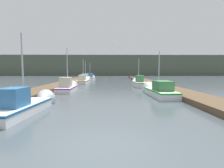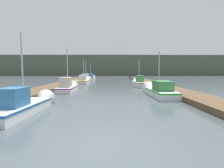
{
  "view_description": "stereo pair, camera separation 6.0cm",
  "coord_description": "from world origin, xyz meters",
  "px_view_note": "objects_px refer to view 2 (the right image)",
  "views": [
    {
      "loc": [
        0.2,
        -4.81,
        2.16
      ],
      "look_at": [
        0.42,
        9.7,
        0.98
      ],
      "focal_mm": 28.0,
      "sensor_mm": 36.0,
      "label": 1
    },
    {
      "loc": [
        0.26,
        -4.81,
        2.16
      ],
      "look_at": [
        0.42,
        9.7,
        0.98
      ],
      "focal_mm": 28.0,
      "sensor_mm": 36.0,
      "label": 2
    }
  ],
  "objects_px": {
    "fishing_boat_6": "(91,78)",
    "mooring_piling_0": "(137,78)",
    "fishing_boat_0": "(26,104)",
    "fishing_boat_3": "(139,83)",
    "fishing_boat_5": "(86,79)",
    "mooring_piling_1": "(130,76)",
    "fishing_boat_4": "(84,81)",
    "mooring_piling_3": "(166,88)",
    "fishing_boat_1": "(158,90)",
    "seagull_lead": "(119,48)",
    "mooring_piling_2": "(137,79)",
    "channel_buoy": "(106,78)",
    "fishing_boat_2": "(68,87)"
  },
  "relations": [
    {
      "from": "fishing_boat_6",
      "to": "mooring_piling_2",
      "type": "bearing_deg",
      "value": -30.65
    },
    {
      "from": "fishing_boat_2",
      "to": "channel_buoy",
      "type": "height_order",
      "value": "fishing_boat_2"
    },
    {
      "from": "fishing_boat_0",
      "to": "fishing_boat_1",
      "type": "distance_m",
      "value": 10.05
    },
    {
      "from": "fishing_boat_1",
      "to": "mooring_piling_0",
      "type": "bearing_deg",
      "value": 83.98
    },
    {
      "from": "fishing_boat_6",
      "to": "fishing_boat_1",
      "type": "bearing_deg",
      "value": -67.77
    },
    {
      "from": "channel_buoy",
      "to": "fishing_boat_0",
      "type": "bearing_deg",
      "value": -95.42
    },
    {
      "from": "fishing_boat_4",
      "to": "mooring_piling_3",
      "type": "height_order",
      "value": "fishing_boat_4"
    },
    {
      "from": "fishing_boat_3",
      "to": "mooring_piling_1",
      "type": "xyz_separation_m",
      "value": [
        1.07,
        19.99,
        0.17
      ]
    },
    {
      "from": "fishing_boat_2",
      "to": "fishing_boat_3",
      "type": "height_order",
      "value": "fishing_boat_2"
    },
    {
      "from": "fishing_boat_3",
      "to": "mooring_piling_3",
      "type": "relative_size",
      "value": 5.32
    },
    {
      "from": "fishing_boat_5",
      "to": "mooring_piling_1",
      "type": "relative_size",
      "value": 4.98
    },
    {
      "from": "fishing_boat_0",
      "to": "fishing_boat_5",
      "type": "distance_m",
      "value": 24.28
    },
    {
      "from": "mooring_piling_0",
      "to": "mooring_piling_3",
      "type": "xyz_separation_m",
      "value": [
        -0.23,
        -17.93,
        -0.02
      ]
    },
    {
      "from": "fishing_boat_2",
      "to": "mooring_piling_0",
      "type": "xyz_separation_m",
      "value": [
        9.45,
        15.45,
        0.13
      ]
    },
    {
      "from": "fishing_boat_3",
      "to": "fishing_boat_4",
      "type": "relative_size",
      "value": 1.02
    },
    {
      "from": "fishing_boat_2",
      "to": "mooring_piling_0",
      "type": "distance_m",
      "value": 18.11
    },
    {
      "from": "fishing_boat_0",
      "to": "seagull_lead",
      "type": "relative_size",
      "value": 10.33
    },
    {
      "from": "mooring_piling_0",
      "to": "mooring_piling_2",
      "type": "relative_size",
      "value": 0.97
    },
    {
      "from": "mooring_piling_1",
      "to": "mooring_piling_2",
      "type": "bearing_deg",
      "value": -89.55
    },
    {
      "from": "fishing_boat_0",
      "to": "mooring_piling_0",
      "type": "bearing_deg",
      "value": 71.96
    },
    {
      "from": "fishing_boat_2",
      "to": "fishing_boat_4",
      "type": "xyz_separation_m",
      "value": [
        0.02,
        10.54,
        -0.01
      ]
    },
    {
      "from": "fishing_boat_1",
      "to": "fishing_boat_5",
      "type": "bearing_deg",
      "value": 112.09
    },
    {
      "from": "fishing_boat_1",
      "to": "seagull_lead",
      "type": "xyz_separation_m",
      "value": [
        -2.54,
        13.64,
        5.22
      ]
    },
    {
      "from": "fishing_boat_4",
      "to": "mooring_piling_1",
      "type": "relative_size",
      "value": 4.42
    },
    {
      "from": "fishing_boat_3",
      "to": "mooring_piling_0",
      "type": "xyz_separation_m",
      "value": [
        1.35,
        10.06,
        0.1
      ]
    },
    {
      "from": "fishing_boat_3",
      "to": "fishing_boat_5",
      "type": "bearing_deg",
      "value": 131.57
    },
    {
      "from": "fishing_boat_1",
      "to": "fishing_boat_3",
      "type": "bearing_deg",
      "value": 88.83
    },
    {
      "from": "fishing_boat_4",
      "to": "mooring_piling_2",
      "type": "xyz_separation_m",
      "value": [
        9.23,
        3.36,
        0.16
      ]
    },
    {
      "from": "fishing_boat_4",
      "to": "channel_buoy",
      "type": "distance_m",
      "value": 16.76
    },
    {
      "from": "seagull_lead",
      "to": "channel_buoy",
      "type": "bearing_deg",
      "value": -42.86
    },
    {
      "from": "fishing_boat_1",
      "to": "seagull_lead",
      "type": "relative_size",
      "value": 11.43
    },
    {
      "from": "fishing_boat_6",
      "to": "mooring_piling_0",
      "type": "bearing_deg",
      "value": -22.93
    },
    {
      "from": "fishing_boat_1",
      "to": "fishing_boat_6",
      "type": "xyz_separation_m",
      "value": [
        -8.23,
        23.29,
        0.0
      ]
    },
    {
      "from": "mooring_piling_2",
      "to": "channel_buoy",
      "type": "bearing_deg",
      "value": 114.31
    },
    {
      "from": "fishing_boat_1",
      "to": "fishing_boat_2",
      "type": "distance_m",
      "value": 8.94
    },
    {
      "from": "mooring_piling_1",
      "to": "fishing_boat_2",
      "type": "bearing_deg",
      "value": -109.85
    },
    {
      "from": "fishing_boat_2",
      "to": "fishing_boat_6",
      "type": "distance_m",
      "value": 19.96
    },
    {
      "from": "fishing_boat_0",
      "to": "fishing_boat_5",
      "type": "bearing_deg",
      "value": 93.76
    },
    {
      "from": "mooring_piling_2",
      "to": "channel_buoy",
      "type": "relative_size",
      "value": 1.18
    },
    {
      "from": "mooring_piling_2",
      "to": "channel_buoy",
      "type": "distance_m",
      "value": 14.34
    },
    {
      "from": "fishing_boat_1",
      "to": "seagull_lead",
      "type": "height_order",
      "value": "seagull_lead"
    },
    {
      "from": "fishing_boat_4",
      "to": "seagull_lead",
      "type": "relative_size",
      "value": 10.82
    },
    {
      "from": "mooring_piling_1",
      "to": "channel_buoy",
      "type": "distance_m",
      "value": 6.04
    },
    {
      "from": "fishing_boat_5",
      "to": "mooring_piling_0",
      "type": "height_order",
      "value": "fishing_boat_5"
    },
    {
      "from": "seagull_lead",
      "to": "fishing_boat_0",
      "type": "bearing_deg",
      "value": 112.09
    },
    {
      "from": "fishing_boat_4",
      "to": "mooring_piling_2",
      "type": "bearing_deg",
      "value": 21.0
    },
    {
      "from": "fishing_boat_0",
      "to": "seagull_lead",
      "type": "xyz_separation_m",
      "value": [
        5.81,
        19.22,
        5.26
      ]
    },
    {
      "from": "fishing_boat_1",
      "to": "mooring_piling_2",
      "type": "distance_m",
      "value": 17.26
    },
    {
      "from": "fishing_boat_3",
      "to": "mooring_piling_2",
      "type": "relative_size",
      "value": 4.94
    },
    {
      "from": "fishing_boat_2",
      "to": "mooring_piling_2",
      "type": "xyz_separation_m",
      "value": [
        9.25,
        13.9,
        0.15
      ]
    }
  ]
}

